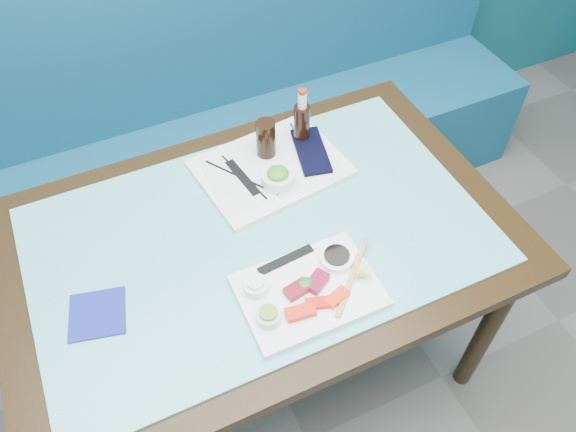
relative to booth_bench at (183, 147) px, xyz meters
name	(u,v)px	position (x,y,z in m)	size (l,w,h in m)	color
booth_bench	(183,147)	(0.00, 0.00, 0.00)	(3.00, 0.56, 1.17)	navy
dining_table	(260,253)	(0.00, -0.84, 0.29)	(1.40, 0.90, 0.75)	black
glass_top	(259,235)	(0.00, -0.84, 0.38)	(1.22, 0.76, 0.01)	#5CB0B9
sashimi_plate	(309,291)	(0.04, -1.07, 0.39)	(0.34, 0.25, 0.02)	white
salmon_left	(300,312)	(-0.01, -1.12, 0.41)	(0.07, 0.04, 0.02)	red
salmon_mid	(318,303)	(0.04, -1.12, 0.41)	(0.06, 0.03, 0.01)	red
salmon_right	(337,297)	(0.09, -1.12, 0.41)	(0.06, 0.03, 0.02)	#FF2B0A
tuna_left	(297,290)	(0.01, -1.06, 0.41)	(0.06, 0.04, 0.02)	maroon
tuna_right	(317,282)	(0.06, -1.06, 0.41)	(0.06, 0.04, 0.02)	maroon
seaweed_garnish	(305,284)	(0.03, -1.06, 0.41)	(0.04, 0.04, 0.02)	#1B781E
ramekin_wasabi	(268,316)	(-0.09, -1.10, 0.41)	(0.06, 0.06, 0.03)	silver
wasabi_fill	(268,312)	(-0.09, -1.10, 0.43)	(0.04, 0.04, 0.01)	olive
ramekin_ginger	(256,286)	(-0.08, -1.01, 0.41)	(0.06, 0.06, 0.03)	white
ginger_fill	(255,282)	(-0.08, -1.01, 0.43)	(0.04, 0.04, 0.01)	white
soy_dish	(337,258)	(0.14, -1.02, 0.41)	(0.09, 0.09, 0.02)	white
soy_fill	(337,255)	(0.14, -1.02, 0.42)	(0.07, 0.07, 0.01)	black
lemon_wedge	(366,272)	(0.18, -1.10, 0.42)	(0.05, 0.05, 0.04)	#FFFA78
chopstick_sleeve	(286,260)	(0.02, -0.96, 0.40)	(0.16, 0.02, 0.00)	black
wooden_chopstick_a	(350,277)	(0.15, -1.08, 0.41)	(0.01, 0.01, 0.24)	tan
wooden_chopstick_b	(354,276)	(0.16, -1.08, 0.41)	(0.01, 0.01, 0.25)	tan
serving_tray	(271,168)	(0.13, -0.63, 0.39)	(0.42, 0.32, 0.02)	white
paper_placemat	(271,166)	(0.13, -0.63, 0.40)	(0.38, 0.27, 0.00)	white
seaweed_bowl	(278,179)	(0.12, -0.70, 0.42)	(0.10, 0.10, 0.04)	white
seaweed_salad	(278,173)	(0.12, -0.70, 0.44)	(0.06, 0.06, 0.03)	#418C20
cola_glass	(266,139)	(0.14, -0.57, 0.46)	(0.06, 0.06, 0.12)	black
navy_pouch	(311,151)	(0.26, -0.63, 0.41)	(0.09, 0.20, 0.02)	black
fork	(295,132)	(0.26, -0.52, 0.40)	(0.01, 0.01, 0.08)	white
black_chopstick_a	(241,177)	(0.03, -0.64, 0.40)	(0.01, 0.01, 0.26)	black
black_chopstick_b	(244,177)	(0.04, -0.64, 0.40)	(0.01, 0.01, 0.23)	black
tray_sleeve	(243,177)	(0.03, -0.64, 0.40)	(0.03, 0.17, 0.00)	black
cola_bottle_body	(302,126)	(0.26, -0.56, 0.45)	(0.05, 0.05, 0.14)	black
cola_bottle_neck	(302,100)	(0.26, -0.56, 0.55)	(0.03, 0.03, 0.05)	white
cola_bottle_cap	(303,92)	(0.26, -0.56, 0.58)	(0.03, 0.03, 0.01)	red
blue_napkin	(97,314)	(-0.46, -0.90, 0.39)	(0.14, 0.14, 0.01)	navy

